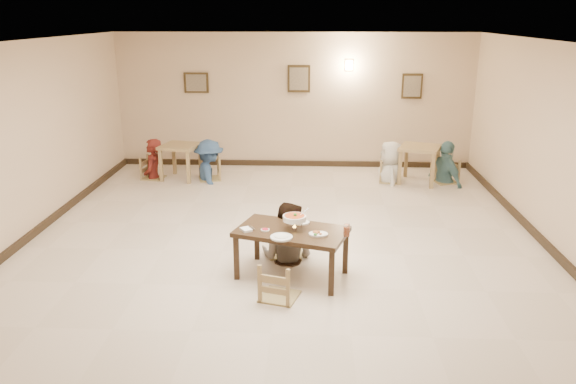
{
  "coord_description": "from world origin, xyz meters",
  "views": [
    {
      "loc": [
        0.44,
        -7.64,
        3.37
      ],
      "look_at": [
        0.09,
        -0.09,
        0.97
      ],
      "focal_mm": 35.0,
      "sensor_mm": 36.0,
      "label": 1
    }
  ],
  "objects_px": {
    "bg_chair_lr": "(209,158)",
    "bg_chair_rr": "(447,161)",
    "curry_warmer": "(294,218)",
    "bg_diner_a": "(151,139)",
    "main_table": "(292,235)",
    "bg_table_left": "(180,151)",
    "bg_table_right": "(420,153)",
    "bg_diner_d": "(448,141)",
    "bg_diner_c": "(392,142)",
    "chair_near": "(279,263)",
    "main_diner": "(287,203)",
    "bg_chair_rl": "(391,160)",
    "bg_diner_b": "(208,140)",
    "chair_far": "(286,224)",
    "bg_chair_ll": "(152,158)",
    "drink_glass": "(347,231)"
  },
  "relations": [
    {
      "from": "bg_table_right",
      "to": "bg_table_left",
      "type": "bearing_deg",
      "value": 179.4
    },
    {
      "from": "drink_glass",
      "to": "bg_chair_rr",
      "type": "relative_size",
      "value": 0.17
    },
    {
      "from": "main_table",
      "to": "main_diner",
      "type": "relative_size",
      "value": 0.94
    },
    {
      "from": "chair_near",
      "to": "bg_chair_ll",
      "type": "distance_m",
      "value": 5.99
    },
    {
      "from": "bg_diner_a",
      "to": "bg_diner_d",
      "type": "height_order",
      "value": "bg_diner_d"
    },
    {
      "from": "bg_chair_ll",
      "to": "bg_diner_c",
      "type": "relative_size",
      "value": 0.53
    },
    {
      "from": "main_table",
      "to": "bg_chair_rr",
      "type": "height_order",
      "value": "bg_chair_rr"
    },
    {
      "from": "curry_warmer",
      "to": "chair_far",
      "type": "bearing_deg",
      "value": 101.25
    },
    {
      "from": "curry_warmer",
      "to": "bg_table_left",
      "type": "xyz_separation_m",
      "value": [
        -2.58,
        4.57,
        -0.22
      ]
    },
    {
      "from": "main_diner",
      "to": "bg_diner_a",
      "type": "xyz_separation_m",
      "value": [
        -3.06,
        3.98,
        0.01
      ]
    },
    {
      "from": "bg_diner_d",
      "to": "drink_glass",
      "type": "bearing_deg",
      "value": 128.7
    },
    {
      "from": "chair_far",
      "to": "bg_chair_lr",
      "type": "height_order",
      "value": "chair_far"
    },
    {
      "from": "bg_table_right",
      "to": "bg_chair_ll",
      "type": "distance_m",
      "value": 5.62
    },
    {
      "from": "bg_table_right",
      "to": "bg_chair_rr",
      "type": "distance_m",
      "value": 0.6
    },
    {
      "from": "chair_near",
      "to": "bg_chair_rl",
      "type": "height_order",
      "value": "chair_near"
    },
    {
      "from": "main_diner",
      "to": "bg_chair_ll",
      "type": "bearing_deg",
      "value": -32.02
    },
    {
      "from": "curry_warmer",
      "to": "bg_chair_lr",
      "type": "relative_size",
      "value": 0.36
    },
    {
      "from": "bg_diner_b",
      "to": "bg_diner_c",
      "type": "distance_m",
      "value": 3.82
    },
    {
      "from": "chair_far",
      "to": "bg_chair_rr",
      "type": "height_order",
      "value": "chair_far"
    },
    {
      "from": "bg_diner_d",
      "to": "main_table",
      "type": "bearing_deg",
      "value": 121.16
    },
    {
      "from": "bg_chair_ll",
      "to": "bg_chair_rl",
      "type": "relative_size",
      "value": 0.98
    },
    {
      "from": "chair_far",
      "to": "bg_chair_ll",
      "type": "relative_size",
      "value": 1.07
    },
    {
      "from": "bg_chair_rr",
      "to": "chair_near",
      "type": "bearing_deg",
      "value": -48.05
    },
    {
      "from": "chair_far",
      "to": "chair_near",
      "type": "bearing_deg",
      "value": -91.96
    },
    {
      "from": "bg_chair_lr",
      "to": "bg_chair_rr",
      "type": "bearing_deg",
      "value": 74.71
    },
    {
      "from": "drink_glass",
      "to": "bg_diner_a",
      "type": "xyz_separation_m",
      "value": [
        -3.86,
        4.74,
        0.12
      ]
    },
    {
      "from": "bg_diner_d",
      "to": "bg_chair_rr",
      "type": "bearing_deg",
      "value": -51.73
    },
    {
      "from": "bg_chair_rl",
      "to": "bg_diner_d",
      "type": "xyz_separation_m",
      "value": [
        1.15,
        0.01,
        0.42
      ]
    },
    {
      "from": "main_table",
      "to": "bg_table_left",
      "type": "xyz_separation_m",
      "value": [
        -2.54,
        4.57,
        0.02
      ]
    },
    {
      "from": "bg_chair_lr",
      "to": "bg_diner_d",
      "type": "height_order",
      "value": "bg_diner_d"
    },
    {
      "from": "bg_table_right",
      "to": "bg_diner_d",
      "type": "relative_size",
      "value": 0.57
    },
    {
      "from": "main_table",
      "to": "chair_near",
      "type": "distance_m",
      "value": 0.64
    },
    {
      "from": "bg_chair_rl",
      "to": "bg_diner_b",
      "type": "xyz_separation_m",
      "value": [
        -3.82,
        -0.01,
        0.4
      ]
    },
    {
      "from": "bg_table_right",
      "to": "bg_chair_rr",
      "type": "height_order",
      "value": "bg_chair_rr"
    },
    {
      "from": "main_table",
      "to": "bg_table_left",
      "type": "relative_size",
      "value": 1.81
    },
    {
      "from": "bg_table_left",
      "to": "bg_diner_b",
      "type": "height_order",
      "value": "bg_diner_b"
    },
    {
      "from": "main_table",
      "to": "drink_glass",
      "type": "relative_size",
      "value": 10.03
    },
    {
      "from": "bg_table_left",
      "to": "bg_table_right",
      "type": "bearing_deg",
      "value": -0.6
    },
    {
      "from": "curry_warmer",
      "to": "bg_diner_a",
      "type": "bearing_deg",
      "value": 124.99
    },
    {
      "from": "main_table",
      "to": "bg_chair_rl",
      "type": "bearing_deg",
      "value": 85.21
    },
    {
      "from": "chair_far",
      "to": "bg_diner_a",
      "type": "xyz_separation_m",
      "value": [
        -3.05,
        3.86,
        0.38
      ]
    },
    {
      "from": "bg_chair_ll",
      "to": "bg_diner_a",
      "type": "distance_m",
      "value": 0.41
    },
    {
      "from": "bg_diner_a",
      "to": "bg_diner_d",
      "type": "distance_m",
      "value": 6.19
    },
    {
      "from": "main_diner",
      "to": "chair_near",
      "type": "bearing_deg",
      "value": 108.51
    },
    {
      "from": "main_diner",
      "to": "bg_table_right",
      "type": "distance_m",
      "value": 4.71
    },
    {
      "from": "main_table",
      "to": "bg_diner_c",
      "type": "height_order",
      "value": "bg_diner_c"
    },
    {
      "from": "main_diner",
      "to": "bg_chair_rl",
      "type": "relative_size",
      "value": 1.84
    },
    {
      "from": "bg_chair_lr",
      "to": "bg_table_left",
      "type": "bearing_deg",
      "value": -107.84
    },
    {
      "from": "bg_chair_rl",
      "to": "chair_near",
      "type": "bearing_deg",
      "value": 165.54
    },
    {
      "from": "chair_far",
      "to": "bg_diner_c",
      "type": "bearing_deg",
      "value": 61.8
    }
  ]
}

